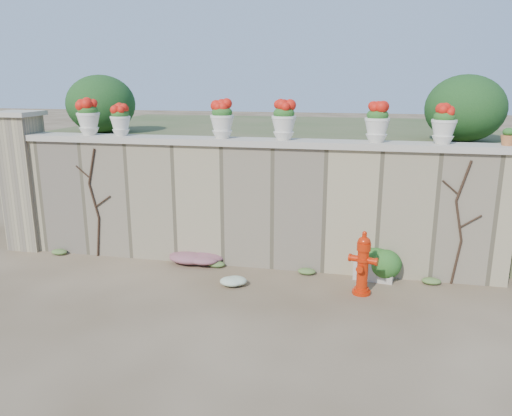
% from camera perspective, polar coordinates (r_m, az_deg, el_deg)
% --- Properties ---
extents(ground, '(80.00, 80.00, 0.00)m').
position_cam_1_polar(ground, '(6.91, -4.07, -11.51)').
color(ground, '#4F3C27').
rests_on(ground, ground).
extents(stone_wall, '(8.00, 0.40, 2.00)m').
position_cam_1_polar(stone_wall, '(8.20, -0.74, 0.24)').
color(stone_wall, '#968864').
rests_on(stone_wall, ground).
extents(wall_cap, '(8.10, 0.52, 0.10)m').
position_cam_1_polar(wall_cap, '(8.01, -0.77, 7.54)').
color(wall_cap, beige).
rests_on(wall_cap, stone_wall).
extents(gate_pillar, '(0.72, 0.72, 2.48)m').
position_cam_1_polar(gate_pillar, '(9.90, -24.90, 2.90)').
color(gate_pillar, '#968864').
rests_on(gate_pillar, ground).
extents(raised_fill, '(9.00, 6.00, 2.00)m').
position_cam_1_polar(raised_fill, '(11.27, 2.85, 4.20)').
color(raised_fill, '#384C23').
rests_on(raised_fill, ground).
extents(back_shrub_left, '(1.30, 1.30, 1.10)m').
position_cam_1_polar(back_shrub_left, '(10.24, -17.30, 11.26)').
color(back_shrub_left, '#143814').
rests_on(back_shrub_left, raised_fill).
extents(back_shrub_right, '(1.30, 1.30, 1.10)m').
position_cam_1_polar(back_shrub_right, '(9.11, 22.78, 10.45)').
color(back_shrub_right, '#143814').
rests_on(back_shrub_right, raised_fill).
extents(vine_left, '(0.60, 0.04, 1.91)m').
position_cam_1_polar(vine_left, '(8.97, -17.96, 0.72)').
color(vine_left, black).
rests_on(vine_left, ground).
extents(vine_right, '(0.60, 0.04, 1.91)m').
position_cam_1_polar(vine_right, '(7.94, 22.25, -1.43)').
color(vine_right, black).
rests_on(vine_right, ground).
extents(fire_hydrant, '(0.41, 0.29, 0.94)m').
position_cam_1_polar(fire_hydrant, '(7.34, 12.12, -6.16)').
color(fire_hydrant, '#BA2207').
rests_on(fire_hydrant, ground).
extents(planter_box, '(0.64, 0.43, 0.50)m').
position_cam_1_polar(planter_box, '(8.01, 13.38, -6.31)').
color(planter_box, beige).
rests_on(planter_box, ground).
extents(green_shrub, '(0.65, 0.59, 0.62)m').
position_cam_1_polar(green_shrub, '(7.95, 14.62, -5.93)').
color(green_shrub, '#1E5119').
rests_on(green_shrub, ground).
extents(magenta_clump, '(0.94, 0.62, 0.25)m').
position_cam_1_polar(magenta_clump, '(8.47, -7.14, -5.59)').
color(magenta_clump, '#B72474').
rests_on(magenta_clump, ground).
extents(white_flowers, '(0.48, 0.39, 0.17)m').
position_cam_1_polar(white_flowers, '(7.57, -2.57, -8.33)').
color(white_flowers, white).
rests_on(white_flowers, ground).
extents(urn_pot_0, '(0.38, 0.38, 0.60)m').
position_cam_1_polar(urn_pot_0, '(9.00, -18.62, 9.81)').
color(urn_pot_0, silver).
rests_on(urn_pot_0, wall_cap).
extents(urn_pot_1, '(0.33, 0.33, 0.52)m').
position_cam_1_polar(urn_pot_1, '(8.73, -15.25, 9.66)').
color(urn_pot_1, silver).
rests_on(urn_pot_1, wall_cap).
extents(urn_pot_2, '(0.38, 0.38, 0.59)m').
position_cam_1_polar(urn_pot_2, '(8.08, -3.90, 10.02)').
color(urn_pot_2, silver).
rests_on(urn_pot_2, wall_cap).
extents(urn_pot_3, '(0.38, 0.38, 0.60)m').
position_cam_1_polar(urn_pot_3, '(7.87, 3.20, 9.93)').
color(urn_pot_3, silver).
rests_on(urn_pot_3, wall_cap).
extents(urn_pot_4, '(0.37, 0.37, 0.58)m').
position_cam_1_polar(urn_pot_4, '(7.78, 13.67, 9.44)').
color(urn_pot_4, silver).
rests_on(urn_pot_4, wall_cap).
extents(urn_pot_5, '(0.36, 0.36, 0.57)m').
position_cam_1_polar(urn_pot_5, '(7.86, 20.68, 8.92)').
color(urn_pot_5, silver).
rests_on(urn_pot_5, wall_cap).
extents(terracotta_pot, '(0.20, 0.20, 0.24)m').
position_cam_1_polar(terracotta_pot, '(8.06, 26.86, 7.19)').
color(terracotta_pot, '#B26736').
rests_on(terracotta_pot, wall_cap).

